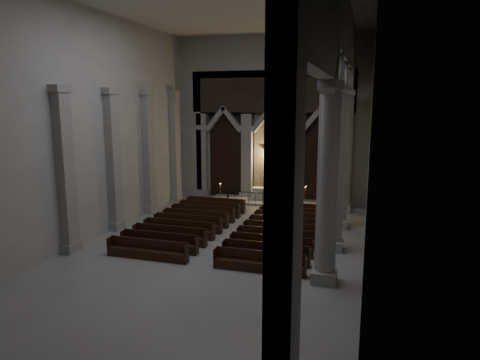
{
  "coord_description": "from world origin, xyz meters",
  "views": [
    {
      "loc": [
        6.99,
        -19.24,
        7.22
      ],
      "look_at": [
        0.24,
        3.0,
        3.0
      ],
      "focal_mm": 32.0,
      "sensor_mm": 36.0,
      "label": 1
    }
  ],
  "objects_px": {
    "candle_stand_right": "(305,202)",
    "pews": "(233,230)",
    "altar": "(264,194)",
    "candle_stand_left": "(220,197)",
    "worshipper": "(279,205)",
    "altar_rail": "(262,197)"
  },
  "relations": [
    {
      "from": "candle_stand_left",
      "to": "worshipper",
      "type": "bearing_deg",
      "value": -21.52
    },
    {
      "from": "altar",
      "to": "candle_stand_left",
      "type": "bearing_deg",
      "value": -156.56
    },
    {
      "from": "candle_stand_left",
      "to": "pews",
      "type": "xyz_separation_m",
      "value": [
        3.25,
        -7.09,
        -0.1
      ]
    },
    {
      "from": "candle_stand_left",
      "to": "candle_stand_right",
      "type": "distance_m",
      "value": 6.17
    },
    {
      "from": "altar",
      "to": "candle_stand_right",
      "type": "relative_size",
      "value": 1.14
    },
    {
      "from": "altar_rail",
      "to": "worshipper",
      "type": "distance_m",
      "value": 2.17
    },
    {
      "from": "candle_stand_right",
      "to": "worshipper",
      "type": "height_order",
      "value": "candle_stand_right"
    },
    {
      "from": "altar_rail",
      "to": "pews",
      "type": "height_order",
      "value": "altar_rail"
    },
    {
      "from": "altar_rail",
      "to": "pews",
      "type": "bearing_deg",
      "value": -90.0
    },
    {
      "from": "candle_stand_left",
      "to": "pews",
      "type": "height_order",
      "value": "candle_stand_left"
    },
    {
      "from": "altar",
      "to": "pews",
      "type": "bearing_deg",
      "value": -88.29
    },
    {
      "from": "altar",
      "to": "worshipper",
      "type": "relative_size",
      "value": 1.52
    },
    {
      "from": "pews",
      "to": "candle_stand_left",
      "type": "bearing_deg",
      "value": 114.61
    },
    {
      "from": "altar_rail",
      "to": "altar",
      "type": "bearing_deg",
      "value": 98.9
    },
    {
      "from": "candle_stand_right",
      "to": "worshipper",
      "type": "bearing_deg",
      "value": -123.63
    },
    {
      "from": "candle_stand_left",
      "to": "candle_stand_right",
      "type": "xyz_separation_m",
      "value": [
        6.16,
        0.26,
        0.02
      ]
    },
    {
      "from": "pews",
      "to": "candle_stand_right",
      "type": "bearing_deg",
      "value": 68.39
    },
    {
      "from": "pews",
      "to": "worshipper",
      "type": "distance_m",
      "value": 5.44
    },
    {
      "from": "altar",
      "to": "worshipper",
      "type": "bearing_deg",
      "value": -61.13
    },
    {
      "from": "candle_stand_right",
      "to": "pews",
      "type": "distance_m",
      "value": 7.91
    },
    {
      "from": "candle_stand_right",
      "to": "altar",
      "type": "bearing_deg",
      "value": 161.72
    },
    {
      "from": "altar_rail",
      "to": "pews",
      "type": "relative_size",
      "value": 0.54
    }
  ]
}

